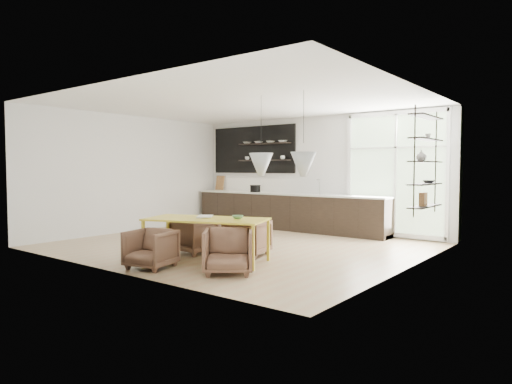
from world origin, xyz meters
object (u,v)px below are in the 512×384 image
object	(u,v)px
armchair_back_right	(248,238)
wire_stool	(163,241)
dining_table	(206,221)
armchair_front_right	(228,251)
armchair_back_left	(195,236)
armchair_front_left	(151,249)

from	to	relation	value
armchair_back_right	wire_stool	bearing A→B (deg)	31.39
dining_table	armchair_front_right	bearing A→B (deg)	-45.38
armchair_back_right	armchair_front_right	world-z (taller)	armchair_front_right
armchair_back_left	armchair_front_left	distance (m)	1.40
dining_table	armchair_back_left	world-z (taller)	dining_table
wire_stool	armchair_front_left	bearing A→B (deg)	-52.38
dining_table	wire_stool	bearing A→B (deg)	172.21
armchair_front_right	wire_stool	world-z (taller)	armchair_front_right
armchair_back_right	armchair_front_right	distance (m)	1.44
armchair_back_right	armchair_front_left	distance (m)	1.85
armchair_back_left	armchair_back_right	distance (m)	1.02
armchair_back_right	armchair_front_left	size ratio (longest dim) A/B	1.06
armchair_back_right	armchair_front_left	world-z (taller)	armchair_back_right
armchair_front_left	armchair_front_right	size ratio (longest dim) A/B	0.91
armchair_front_right	wire_stool	distance (m)	1.77
armchair_back_left	wire_stool	size ratio (longest dim) A/B	1.56
armchair_front_left	dining_table	bearing A→B (deg)	55.64
armchair_front_left	armchair_back_left	bearing A→B (deg)	93.07
armchair_back_left	armchair_front_right	bearing A→B (deg)	152.19
armchair_back_left	armchair_front_left	xyz separation A→B (m)	(0.39, -1.35, -0.01)
dining_table	armchair_back_left	bearing A→B (deg)	129.23
dining_table	armchair_front_right	xyz separation A→B (m)	(0.85, -0.42, -0.35)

